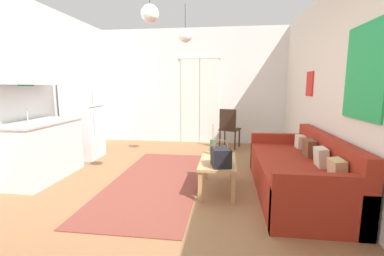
{
  "coord_description": "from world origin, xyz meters",
  "views": [
    {
      "loc": [
        0.88,
        -3.21,
        1.42
      ],
      "look_at": [
        0.33,
        0.99,
        0.74
      ],
      "focal_mm": 24.72,
      "sensor_mm": 36.0,
      "label": 1
    }
  ],
  "objects": [
    {
      "name": "pendant_lamp_far",
      "position": [
        0.14,
        1.51,
        2.29
      ],
      "size": [
        0.24,
        0.24,
        0.64
      ],
      "color": "black"
    },
    {
      "name": "pendant_lamp_near",
      "position": [
        -0.06,
        0.06,
        2.29
      ],
      "size": [
        0.22,
        0.22,
        0.63
      ],
      "color": "black"
    },
    {
      "name": "coffee_table",
      "position": [
        0.78,
        0.28,
        0.36
      ],
      "size": [
        0.48,
        0.92,
        0.42
      ],
      "color": "tan",
      "rests_on": "ground_plane"
    },
    {
      "name": "accent_chair",
      "position": [
        0.94,
        2.8,
        0.5
      ],
      "size": [
        0.53,
        0.51,
        0.91
      ],
      "rotation": [
        0.0,
        0.0,
        2.82
      ],
      "color": "black",
      "rests_on": "ground_plane"
    },
    {
      "name": "kitchen_counter",
      "position": [
        -1.94,
        0.4,
        0.77
      ],
      "size": [
        0.62,
        1.3,
        2.04
      ],
      "color": "silver",
      "rests_on": "ground_plane"
    },
    {
      "name": "ground_plane",
      "position": [
        0.0,
        0.0,
        -0.05
      ],
      "size": [
        5.16,
        7.34,
        0.1
      ],
      "primitive_type": "cube",
      "color": "#8E603D"
    },
    {
      "name": "wall_back",
      "position": [
        0.01,
        3.42,
        1.39
      ],
      "size": [
        4.76,
        0.13,
        2.81
      ],
      "color": "white",
      "rests_on": "ground_plane"
    },
    {
      "name": "couch",
      "position": [
        1.86,
        0.29,
        0.27
      ],
      "size": [
        0.94,
        2.19,
        0.79
      ],
      "color": "maroon",
      "rests_on": "ground_plane"
    },
    {
      "name": "handbag",
      "position": [
        0.82,
        0.01,
        0.54
      ],
      "size": [
        0.28,
        0.32,
        0.34
      ],
      "color": "black",
      "rests_on": "coffee_table"
    },
    {
      "name": "refrigerator",
      "position": [
        -1.91,
        1.62,
        0.82
      ],
      "size": [
        0.62,
        0.6,
        1.65
      ],
      "color": "white",
      "rests_on": "ground_plane"
    },
    {
      "name": "area_rug",
      "position": [
        -0.15,
        0.51,
        0.01
      ],
      "size": [
        1.28,
        3.01,
        0.01
      ],
      "primitive_type": "cube",
      "color": "brown",
      "rests_on": "ground_plane"
    },
    {
      "name": "wall_right",
      "position": [
        2.33,
        0.0,
        1.4
      ],
      "size": [
        0.12,
        6.94,
        2.81
      ],
      "color": "silver",
      "rests_on": "ground_plane"
    },
    {
      "name": "bamboo_vase",
      "position": [
        0.69,
        0.58,
        0.54
      ],
      "size": [
        0.08,
        0.08,
        0.45
      ],
      "color": "#47704C",
      "rests_on": "coffee_table"
    }
  ]
}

